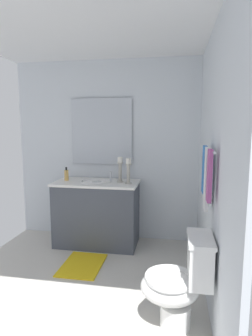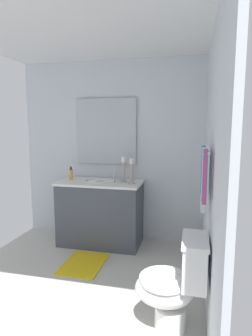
{
  "view_description": "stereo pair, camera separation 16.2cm",
  "coord_description": "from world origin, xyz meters",
  "px_view_note": "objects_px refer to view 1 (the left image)",
  "views": [
    {
      "loc": [
        2.54,
        0.95,
        1.56
      ],
      "look_at": [
        -0.24,
        0.46,
        1.15
      ],
      "focal_mm": 30.22,
      "sensor_mm": 36.0,
      "label": 1
    },
    {
      "loc": [
        2.51,
        1.11,
        1.56
      ],
      "look_at": [
        -0.24,
        0.46,
        1.15
      ],
      "focal_mm": 30.22,
      "sensor_mm": 36.0,
      "label": 2
    }
  ],
  "objects_px": {
    "candle_holder_tall": "(128,170)",
    "toilet": "(179,283)",
    "towel_near_corner": "(209,176)",
    "bath_mat": "(82,265)",
    "vanity_cabinet": "(97,213)",
    "soap_bottle": "(66,175)",
    "towel_near_vanity": "(205,169)",
    "sink_basin": "(97,185)",
    "mirror": "(101,132)",
    "towel_center": "(207,179)",
    "candle_holder_short": "(120,169)",
    "towel_bar": "(210,150)"
  },
  "relations": [
    {
      "from": "candle_holder_short",
      "to": "bath_mat",
      "type": "xyz_separation_m",
      "value": [
        0.66,
        -0.31,
        -1.01
      ]
    },
    {
      "from": "candle_holder_tall",
      "to": "toilet",
      "type": "bearing_deg",
      "value": 24.29
    },
    {
      "from": "towel_near_corner",
      "to": "bath_mat",
      "type": "height_order",
      "value": "towel_near_corner"
    },
    {
      "from": "candle_holder_short",
      "to": "soap_bottle",
      "type": "height_order",
      "value": "candle_holder_short"
    },
    {
      "from": "candle_holder_short",
      "to": "towel_bar",
      "type": "bearing_deg",
      "value": 38.71
    },
    {
      "from": "towel_near_vanity",
      "to": "bath_mat",
      "type": "height_order",
      "value": "towel_near_vanity"
    },
    {
      "from": "candle_holder_tall",
      "to": "towel_near_corner",
      "type": "bearing_deg",
      "value": 32.2
    },
    {
      "from": "vanity_cabinet",
      "to": "candle_holder_short",
      "type": "relative_size",
      "value": 3.38
    },
    {
      "from": "towel_bar",
      "to": "bath_mat",
      "type": "xyz_separation_m",
      "value": [
        -0.55,
        -1.28,
        -1.37
      ]
    },
    {
      "from": "vanity_cabinet",
      "to": "towel_bar",
      "type": "distance_m",
      "value": 1.98
    },
    {
      "from": "sink_basin",
      "to": "candle_holder_tall",
      "type": "height_order",
      "value": "candle_holder_tall"
    },
    {
      "from": "soap_bottle",
      "to": "toilet",
      "type": "bearing_deg",
      "value": 45.5
    },
    {
      "from": "mirror",
      "to": "soap_bottle",
      "type": "height_order",
      "value": "mirror"
    },
    {
      "from": "towel_near_corner",
      "to": "candle_holder_tall",
      "type": "bearing_deg",
      "value": -147.8
    },
    {
      "from": "towel_center",
      "to": "towel_near_corner",
      "type": "xyz_separation_m",
      "value": [
        0.19,
        0.0,
        0.06
      ]
    },
    {
      "from": "mirror",
      "to": "towel_near_corner",
      "type": "distance_m",
      "value": 2.09
    },
    {
      "from": "candle_holder_short",
      "to": "towel_bar",
      "type": "relative_size",
      "value": 0.59
    },
    {
      "from": "soap_bottle",
      "to": "toilet",
      "type": "xyz_separation_m",
      "value": [
        1.45,
        1.48,
        -0.56
      ]
    },
    {
      "from": "towel_center",
      "to": "bath_mat",
      "type": "relative_size",
      "value": 0.85
    },
    {
      "from": "toilet",
      "to": "towel_center",
      "type": "relative_size",
      "value": 1.47
    },
    {
      "from": "toilet",
      "to": "bath_mat",
      "type": "relative_size",
      "value": 1.25
    },
    {
      "from": "towel_near_vanity",
      "to": "bath_mat",
      "type": "relative_size",
      "value": 0.68
    },
    {
      "from": "toilet",
      "to": "towel_near_vanity",
      "type": "xyz_separation_m",
      "value": [
        -0.44,
        0.2,
        0.83
      ]
    },
    {
      "from": "candle_holder_tall",
      "to": "towel_center",
      "type": "bearing_deg",
      "value": 36.24
    },
    {
      "from": "towel_near_corner",
      "to": "bath_mat",
      "type": "relative_size",
      "value": 0.66
    },
    {
      "from": "candle_holder_tall",
      "to": "mirror",
      "type": "bearing_deg",
      "value": -127.03
    },
    {
      "from": "mirror",
      "to": "soap_bottle",
      "type": "distance_m",
      "value": 0.76
    },
    {
      "from": "sink_basin",
      "to": "bath_mat",
      "type": "distance_m",
      "value": 1.02
    },
    {
      "from": "mirror",
      "to": "candle_holder_tall",
      "type": "height_order",
      "value": "mirror"
    },
    {
      "from": "towel_center",
      "to": "toilet",
      "type": "bearing_deg",
      "value": -38.69
    },
    {
      "from": "mirror",
      "to": "candle_holder_short",
      "type": "relative_size",
      "value": 2.74
    },
    {
      "from": "sink_basin",
      "to": "soap_bottle",
      "type": "distance_m",
      "value": 0.44
    },
    {
      "from": "candle_holder_tall",
      "to": "toilet",
      "type": "height_order",
      "value": "candle_holder_tall"
    },
    {
      "from": "vanity_cabinet",
      "to": "candle_holder_tall",
      "type": "distance_m",
      "value": 0.73
    },
    {
      "from": "towel_near_vanity",
      "to": "bath_mat",
      "type": "bearing_deg",
      "value": -106.26
    },
    {
      "from": "soap_bottle",
      "to": "bath_mat",
      "type": "distance_m",
      "value": 1.19
    },
    {
      "from": "towel_center",
      "to": "bath_mat",
      "type": "bearing_deg",
      "value": -113.69
    },
    {
      "from": "towel_near_vanity",
      "to": "towel_near_corner",
      "type": "xyz_separation_m",
      "value": [
        0.37,
        0.0,
        0.01
      ]
    },
    {
      "from": "vanity_cabinet",
      "to": "sink_basin",
      "type": "relative_size",
      "value": 2.74
    },
    {
      "from": "vanity_cabinet",
      "to": "candle_holder_tall",
      "type": "relative_size",
      "value": 3.44
    },
    {
      "from": "towel_near_vanity",
      "to": "towel_center",
      "type": "distance_m",
      "value": 0.19
    },
    {
      "from": "towel_center",
      "to": "towel_near_corner",
      "type": "height_order",
      "value": "same"
    },
    {
      "from": "vanity_cabinet",
      "to": "mirror",
      "type": "height_order",
      "value": "mirror"
    },
    {
      "from": "candle_holder_short",
      "to": "towel_near_corner",
      "type": "xyz_separation_m",
      "value": [
        1.4,
        0.95,
        0.18
      ]
    },
    {
      "from": "candle_holder_tall",
      "to": "toilet",
      "type": "distance_m",
      "value": 1.66
    },
    {
      "from": "vanity_cabinet",
      "to": "toilet",
      "type": "height_order",
      "value": "vanity_cabinet"
    },
    {
      "from": "vanity_cabinet",
      "to": "towel_center",
      "type": "distance_m",
      "value": 1.87
    },
    {
      "from": "mirror",
      "to": "sink_basin",
      "type": "bearing_deg",
      "value": 0.2
    },
    {
      "from": "towel_bar",
      "to": "towel_near_corner",
      "type": "relative_size",
      "value": 1.41
    },
    {
      "from": "candle_holder_tall",
      "to": "towel_near_vanity",
      "type": "height_order",
      "value": "towel_near_vanity"
    }
  ]
}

